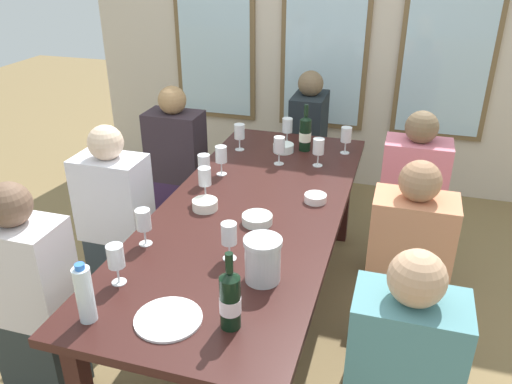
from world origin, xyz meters
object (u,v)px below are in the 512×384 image
object	(u,v)px
tasting_bowl_1	(257,219)
wine_glass_7	(239,132)
tasting_bowl_3	(315,198)
wine_glass_0	(229,234)
seated_person_0	(177,168)
wine_glass_2	(143,221)
wine_bottle_0	(230,299)
tasting_bowl_0	(283,148)
wine_glass_6	(221,155)
white_plate_0	(168,319)
wine_glass_1	(116,258)
wine_glass_3	(287,126)
wine_glass_9	(205,178)
metal_pitcher	(263,259)
wine_glass_10	(279,146)
dining_table	(251,220)
water_bottle	(85,294)
seated_person_3	(406,272)
wine_bottle_1	(305,133)
tasting_bowl_2	(205,205)
seated_person_2	(117,223)
seated_person_4	(32,301)
wine_glass_4	(204,165)
wine_glass_8	(319,147)
seated_person_1	(410,203)
wine_glass_5	(346,135)
seated_person_6	(308,145)

from	to	relation	value
tasting_bowl_1	wine_glass_7	size ratio (longest dim) A/B	0.85
tasting_bowl_3	wine_glass_7	world-z (taller)	wine_glass_7
wine_glass_0	seated_person_0	distance (m)	1.57
tasting_bowl_3	wine_glass_2	size ratio (longest dim) A/B	0.67
wine_bottle_0	tasting_bowl_0	xyz separation A→B (m)	(-0.22, 1.67, -0.09)
tasting_bowl_3	wine_glass_6	distance (m)	0.63
white_plate_0	wine_glass_1	world-z (taller)	wine_glass_1
wine_glass_3	wine_glass_9	world-z (taller)	same
metal_pitcher	wine_glass_1	distance (m)	0.58
wine_glass_0	wine_glass_2	size ratio (longest dim) A/B	1.00
wine_glass_6	wine_glass_10	distance (m)	0.37
dining_table	white_plate_0	xyz separation A→B (m)	(-0.03, -0.92, 0.08)
tasting_bowl_1	white_plate_0	bearing A→B (deg)	-97.98
metal_pitcher	wine_bottle_0	xyz separation A→B (m)	(-0.03, -0.30, 0.02)
tasting_bowl_0	water_bottle	world-z (taller)	water_bottle
tasting_bowl_1	wine_glass_0	distance (m)	0.35
wine_glass_9	seated_person_3	size ratio (longest dim) A/B	0.16
white_plate_0	wine_bottle_1	bearing A→B (deg)	85.78
wine_glass_0	wine_glass_6	size ratio (longest dim) A/B	1.00
dining_table	wine_glass_3	distance (m)	0.97
tasting_bowl_2	wine_glass_0	xyz separation A→B (m)	(0.27, -0.39, 0.10)
tasting_bowl_2	wine_glass_9	xyz separation A→B (m)	(-0.04, 0.12, 0.09)
wine_glass_7	seated_person_2	bearing A→B (deg)	-122.56
wine_bottle_0	seated_person_4	distance (m)	1.05
wine_glass_9	wine_glass_4	bearing A→B (deg)	112.91
white_plate_0	seated_person_0	bearing A→B (deg)	113.93
wine_glass_1	wine_glass_3	bearing A→B (deg)	80.78
wine_glass_2	seated_person_3	bearing A→B (deg)	20.48
wine_bottle_0	wine_bottle_1	distance (m)	1.74
wine_glass_8	seated_person_1	world-z (taller)	seated_person_1
tasting_bowl_3	seated_person_2	bearing A→B (deg)	-170.80
dining_table	wine_glass_7	xyz separation A→B (m)	(-0.31, 0.75, 0.19)
metal_pitcher	water_bottle	world-z (taller)	water_bottle
wine_glass_1	seated_person_0	world-z (taller)	seated_person_0
wine_glass_10	seated_person_3	bearing A→B (deg)	-38.20
wine_glass_2	seated_person_2	bearing A→B (deg)	134.30
wine_glass_5	wine_glass_8	distance (m)	0.28
tasting_bowl_1	tasting_bowl_3	bearing A→B (deg)	53.29
seated_person_6	wine_bottle_1	bearing A→B (deg)	-81.24
white_plate_0	tasting_bowl_2	size ratio (longest dim) A/B	1.92
wine_glass_1	wine_glass_7	world-z (taller)	same
wine_bottle_0	wine_glass_7	size ratio (longest dim) A/B	1.76
dining_table	wine_glass_9	bearing A→B (deg)	172.52
metal_pitcher	seated_person_1	bearing A→B (deg)	66.16
wine_bottle_1	wine_glass_0	size ratio (longest dim) A/B	1.76
wine_glass_3	wine_glass_9	size ratio (longest dim) A/B	1.00
seated_person_0	seated_person_3	bearing A→B (deg)	-27.94
tasting_bowl_3	seated_person_1	distance (m)	0.78
tasting_bowl_1	wine_glass_6	size ratio (longest dim) A/B	0.85
wine_glass_0	wine_glass_9	bearing A→B (deg)	121.57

